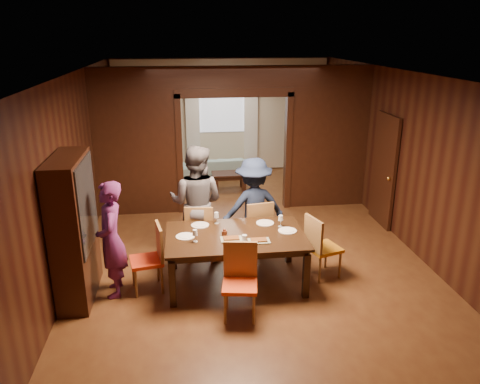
{
  "coord_description": "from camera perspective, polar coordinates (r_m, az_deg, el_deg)",
  "views": [
    {
      "loc": [
        -1.03,
        -7.51,
        3.52
      ],
      "look_at": [
        -0.14,
        -0.4,
        1.05
      ],
      "focal_mm": 35.0,
      "sensor_mm": 36.0,
      "label": 1
    }
  ],
  "objects": [
    {
      "name": "floor",
      "position": [
        8.35,
        0.61,
        -5.89
      ],
      "size": [
        9.0,
        9.0,
        0.0
      ],
      "primitive_type": "plane",
      "color": "#552C18",
      "rests_on": "ground"
    },
    {
      "name": "ceiling",
      "position": [
        7.6,
        0.69,
        14.35
      ],
      "size": [
        5.5,
        9.0,
        0.02
      ],
      "primitive_type": "cube",
      "color": "silver",
      "rests_on": "room_walls"
    },
    {
      "name": "room_walls",
      "position": [
        9.66,
        -0.88,
        6.98
      ],
      "size": [
        5.52,
        9.01,
        2.9
      ],
      "color": "black",
      "rests_on": "floor"
    },
    {
      "name": "person_purple",
      "position": [
        6.65,
        -15.43,
        -5.6
      ],
      "size": [
        0.46,
        0.64,
        1.65
      ],
      "primitive_type": "imported",
      "rotation": [
        0.0,
        0.0,
        -1.46
      ],
      "color": "#62215E",
      "rests_on": "floor"
    },
    {
      "name": "person_grey",
      "position": [
        7.47,
        -5.35,
        -1.31
      ],
      "size": [
        1.1,
        0.98,
        1.87
      ],
      "primitive_type": "imported",
      "rotation": [
        0.0,
        0.0,
        2.79
      ],
      "color": "#4F4E54",
      "rests_on": "floor"
    },
    {
      "name": "person_navy",
      "position": [
        7.58,
        1.67,
        -1.85
      ],
      "size": [
        1.13,
        0.75,
        1.63
      ],
      "primitive_type": "imported",
      "rotation": [
        0.0,
        0.0,
        3.28
      ],
      "color": "#17213A",
      "rests_on": "floor"
    },
    {
      "name": "sofa",
      "position": [
        11.84,
        -2.91,
        3.01
      ],
      "size": [
        1.8,
        0.8,
        0.52
      ],
      "primitive_type": "imported",
      "rotation": [
        0.0,
        0.0,
        3.21
      ],
      "color": "#9BC7CB",
      "rests_on": "floor"
    },
    {
      "name": "serving_bowl",
      "position": [
        6.87,
        0.48,
        -4.29
      ],
      "size": [
        0.34,
        0.34,
        0.08
      ],
      "primitive_type": "imported",
      "color": "black",
      "rests_on": "dining_table"
    },
    {
      "name": "dining_table",
      "position": [
        6.88,
        -0.51,
        -8.12
      ],
      "size": [
        1.99,
        1.23,
        0.76
      ],
      "primitive_type": "cube",
      "color": "black",
      "rests_on": "floor"
    },
    {
      "name": "coffee_table",
      "position": [
        10.93,
        -1.31,
        1.33
      ],
      "size": [
        0.8,
        0.5,
        0.4
      ],
      "primitive_type": "cube",
      "color": "black",
      "rests_on": "floor"
    },
    {
      "name": "chair_left",
      "position": [
        6.78,
        -11.36,
        -7.97
      ],
      "size": [
        0.51,
        0.51,
        0.97
      ],
      "primitive_type": null,
      "rotation": [
        0.0,
        0.0,
        -1.38
      ],
      "color": "red",
      "rests_on": "floor"
    },
    {
      "name": "chair_right",
      "position": [
        7.12,
        10.19,
        -6.51
      ],
      "size": [
        0.55,
        0.55,
        0.97
      ],
      "primitive_type": null,
      "rotation": [
        0.0,
        0.0,
        1.88
      ],
      "color": "orange",
      "rests_on": "floor"
    },
    {
      "name": "chair_far_l",
      "position": [
        7.54,
        -4.83,
        -4.79
      ],
      "size": [
        0.49,
        0.49,
        0.97
      ],
      "primitive_type": null,
      "rotation": [
        0.0,
        0.0,
        3.01
      ],
      "color": "orange",
      "rests_on": "floor"
    },
    {
      "name": "chair_far_r",
      "position": [
        7.67,
        1.98,
        -4.3
      ],
      "size": [
        0.51,
        0.51,
        0.97
      ],
      "primitive_type": null,
      "rotation": [
        0.0,
        0.0,
        3.31
      ],
      "color": "#D95F14",
      "rests_on": "floor"
    },
    {
      "name": "chair_near",
      "position": [
        6.06,
        -0.02,
        -11.04
      ],
      "size": [
        0.5,
        0.5,
        0.97
      ],
      "primitive_type": null,
      "rotation": [
        0.0,
        0.0,
        -0.16
      ],
      "color": "#E64015",
      "rests_on": "floor"
    },
    {
      "name": "hutch",
      "position": [
        6.68,
        -19.59,
        -4.29
      ],
      "size": [
        0.4,
        1.2,
        2.0
      ],
      "primitive_type": "cube",
      "color": "black",
      "rests_on": "floor"
    },
    {
      "name": "door_right",
      "position": [
        9.17,
        17.17,
        2.54
      ],
      "size": [
        0.06,
        0.9,
        2.1
      ],
      "primitive_type": "cube",
      "color": "black",
      "rests_on": "floor"
    },
    {
      "name": "window_far",
      "position": [
        12.13,
        -2.24,
        10.38
      ],
      "size": [
        1.2,
        0.03,
        1.3
      ],
      "primitive_type": "cube",
      "color": "silver",
      "rests_on": "back_wall"
    },
    {
      "name": "curtain_left",
      "position": [
        12.12,
        -5.77,
        8.13
      ],
      "size": [
        0.35,
        0.06,
        2.4
      ],
      "primitive_type": "cube",
      "color": "white",
      "rests_on": "back_wall"
    },
    {
      "name": "curtain_right",
      "position": [
        12.25,
        1.34,
        8.34
      ],
      "size": [
        0.35,
        0.06,
        2.4
      ],
      "primitive_type": "cube",
      "color": "white",
      "rests_on": "back_wall"
    },
    {
      "name": "plate_left",
      "position": [
        6.69,
        -6.68,
        -5.4
      ],
      "size": [
        0.27,
        0.27,
        0.01
      ],
      "primitive_type": "cylinder",
      "color": "white",
      "rests_on": "dining_table"
    },
    {
      "name": "plate_far_l",
      "position": [
        7.05,
        -4.89,
        -4.05
      ],
      "size": [
        0.27,
        0.27,
        0.01
      ],
      "primitive_type": "cylinder",
      "color": "silver",
      "rests_on": "dining_table"
    },
    {
      "name": "plate_far_r",
      "position": [
        7.11,
        3.07,
        -3.8
      ],
      "size": [
        0.27,
        0.27,
        0.01
      ],
      "primitive_type": "cylinder",
      "color": "silver",
      "rests_on": "dining_table"
    },
    {
      "name": "plate_right",
      "position": [
        6.87,
        5.8,
        -4.72
      ],
      "size": [
        0.27,
        0.27,
        0.01
      ],
      "primitive_type": "cylinder",
      "color": "white",
      "rests_on": "dining_table"
    },
    {
      "name": "plate_near",
      "position": [
        6.39,
        0.07,
        -6.48
      ],
      "size": [
        0.27,
        0.27,
        0.01
      ],
      "primitive_type": "cylinder",
      "color": "white",
      "rests_on": "dining_table"
    },
    {
      "name": "platter_a",
      "position": [
        6.56,
        -1.07,
        -5.7
      ],
      "size": [
        0.3,
        0.2,
        0.04
      ],
      "primitive_type": "cube",
      "color": "gray",
      "rests_on": "dining_table"
    },
    {
      "name": "platter_b",
      "position": [
        6.51,
        2.33,
        -5.91
      ],
      "size": [
        0.3,
        0.2,
        0.04
      ],
      "primitive_type": "cube",
      "color": "gray",
      "rests_on": "dining_table"
    },
    {
      "name": "wineglass_left",
      "position": [
        6.49,
        -5.49,
        -5.34
      ],
      "size": [
        0.08,
        0.08,
        0.18
      ],
      "primitive_type": null,
      "color": "silver",
      "rests_on": "dining_table"
    },
    {
      "name": "wineglass_far",
      "position": [
        7.07,
        -2.89,
        -3.18
      ],
      "size": [
        0.08,
        0.08,
        0.18
      ],
      "primitive_type": null,
      "color": "white",
      "rests_on": "dining_table"
    },
    {
      "name": "wineglass_right",
      "position": [
        6.98,
        4.97,
        -3.54
      ],
      "size": [
        0.08,
        0.08,
        0.18
      ],
      "primitive_type": null,
      "color": "silver",
      "rests_on": "dining_table"
    },
    {
      "name": "tumbler",
      "position": [
        6.39,
        0.54,
        -5.84
      ],
      "size": [
        0.07,
        0.07,
        0.14
      ],
      "primitive_type": "cylinder",
      "color": "silver",
      "rests_on": "dining_table"
    },
    {
      "name": "condiment_jar",
      "position": [
        6.65,
        -1.9,
        -5.0
      ],
      "size": [
        0.08,
        0.08,
        0.11
      ],
      "primitive_type": null,
      "color": "#481F11",
      "rests_on": "dining_table"
    }
  ]
}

